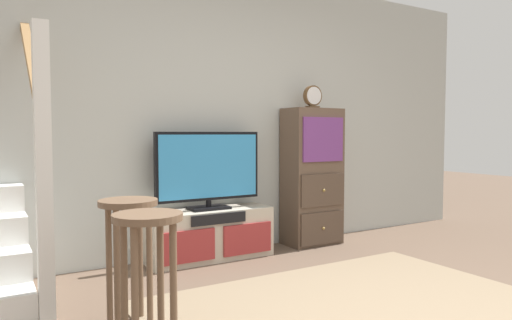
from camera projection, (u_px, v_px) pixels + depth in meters
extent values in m
cube|color=#B2B7B2|center=(226.00, 112.00, 4.52)|extent=(6.40, 0.12, 2.70)
cube|color=#847056|center=(357.00, 309.00, 3.01)|extent=(2.60, 1.80, 0.01)
cube|color=#BCB29E|center=(210.00, 234.00, 4.21)|extent=(1.15, 0.36, 0.46)
cube|color=maroon|center=(188.00, 247.00, 3.90)|extent=(0.48, 0.02, 0.27)
cube|color=maroon|center=(248.00, 239.00, 4.20)|extent=(0.48, 0.02, 0.27)
cube|color=black|center=(219.00, 219.00, 4.04)|extent=(0.52, 0.02, 0.09)
cube|color=black|center=(209.00, 208.00, 4.22)|extent=(0.36, 0.22, 0.02)
cylinder|color=black|center=(209.00, 203.00, 4.21)|extent=(0.05, 0.05, 0.06)
cube|color=black|center=(208.00, 166.00, 4.19)|extent=(1.00, 0.05, 0.62)
cube|color=#338CCC|center=(210.00, 166.00, 4.17)|extent=(0.95, 0.01, 0.57)
cube|color=brown|center=(312.00, 176.00, 4.79)|extent=(0.58, 0.34, 1.40)
cube|color=#4E3C2F|center=(323.00, 228.00, 4.66)|extent=(0.53, 0.02, 0.32)
sphere|color=olive|center=(324.00, 228.00, 4.65)|extent=(0.03, 0.03, 0.03)
cube|color=#4E3C2F|center=(323.00, 190.00, 4.64)|extent=(0.53, 0.02, 0.32)
sphere|color=olive|center=(324.00, 190.00, 4.63)|extent=(0.03, 0.03, 0.03)
cube|color=#70387F|center=(323.00, 139.00, 4.61)|extent=(0.49, 0.02, 0.44)
cube|color=#4C3823|center=(312.00, 107.00, 4.72)|extent=(0.12, 0.08, 0.02)
cylinder|color=brown|center=(313.00, 96.00, 4.72)|extent=(0.21, 0.04, 0.21)
cylinder|color=silver|center=(314.00, 96.00, 4.69)|extent=(0.18, 0.01, 0.18)
cube|color=white|center=(44.00, 174.00, 2.75)|extent=(0.09, 0.09, 1.80)
cube|color=#9E7547|center=(30.00, 54.00, 3.26)|extent=(0.06, 1.33, 0.99)
cylinder|color=brown|center=(135.00, 303.00, 2.14)|extent=(0.04, 0.04, 0.72)
cylinder|color=brown|center=(174.00, 296.00, 2.24)|extent=(0.04, 0.04, 0.72)
cylinder|color=brown|center=(124.00, 291.00, 2.30)|extent=(0.04, 0.04, 0.72)
cylinder|color=brown|center=(161.00, 285.00, 2.40)|extent=(0.04, 0.04, 0.72)
cylinder|color=brown|center=(148.00, 217.00, 2.25)|extent=(0.34, 0.34, 0.03)
cylinder|color=brown|center=(117.00, 273.00, 2.60)|extent=(0.04, 0.04, 0.72)
cylinder|color=brown|center=(150.00, 268.00, 2.70)|extent=(0.04, 0.04, 0.72)
cylinder|color=brown|center=(109.00, 265.00, 2.76)|extent=(0.04, 0.04, 0.72)
cylinder|color=brown|center=(140.00, 260.00, 2.86)|extent=(0.04, 0.04, 0.72)
cylinder|color=brown|center=(128.00, 203.00, 2.71)|extent=(0.34, 0.34, 0.03)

